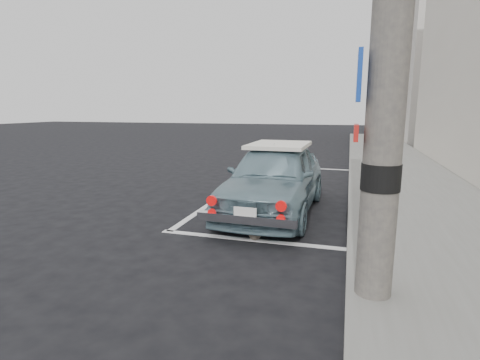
{
  "coord_description": "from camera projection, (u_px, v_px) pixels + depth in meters",
  "views": [
    {
      "loc": [
        1.75,
        -5.6,
        1.92
      ],
      "look_at": [
        0.05,
        0.23,
        0.75
      ],
      "focal_mm": 28.0,
      "sensor_mm": 36.0,
      "label": 1
    }
  ],
  "objects": [
    {
      "name": "ground",
      "position": [
        233.0,
        227.0,
        6.13
      ],
      "size": [
        80.0,
        80.0,
        0.0
      ],
      "primitive_type": "plane",
      "color": "black",
      "rests_on": "ground"
    },
    {
      "name": "pline_rear",
      "position": [
        255.0,
        240.0,
        5.52
      ],
      "size": [
        3.0,
        0.12,
        0.01
      ],
      "primitive_type": "cube",
      "color": "silver",
      "rests_on": "ground"
    },
    {
      "name": "cat",
      "position": [
        255.0,
        233.0,
        5.54
      ],
      "size": [
        0.25,
        0.42,
        0.23
      ],
      "rotation": [
        0.0,
        0.0,
        0.23
      ],
      "color": "#796D5C",
      "rests_on": "ground"
    },
    {
      "name": "building_far",
      "position": [
        432.0,
        73.0,
        22.48
      ],
      "size": [
        3.5,
        10.0,
        8.0
      ],
      "primitive_type": "cube",
      "color": "beige",
      "rests_on": "ground"
    },
    {
      "name": "pline_front",
      "position": [
        307.0,
        168.0,
        12.12
      ],
      "size": [
        3.0,
        0.12,
        0.01
      ],
      "primitive_type": "cube",
      "color": "silver",
      "rests_on": "ground"
    },
    {
      "name": "sidewalk",
      "position": [
        424.0,
        207.0,
        7.12
      ],
      "size": [
        2.8,
        40.0,
        0.15
      ],
      "primitive_type": "cube",
      "color": "slate",
      "rests_on": "ground"
    },
    {
      "name": "pline_side",
      "position": [
        234.0,
        187.0,
        9.2
      ],
      "size": [
        0.12,
        7.0,
        0.01
      ],
      "primitive_type": "cube",
      "color": "silver",
      "rests_on": "ground"
    },
    {
      "name": "retro_coupe",
      "position": [
        274.0,
        177.0,
        6.94
      ],
      "size": [
        1.61,
        3.84,
        1.29
      ],
      "rotation": [
        0.0,
        0.0,
        -0.02
      ],
      "color": "gray",
      "rests_on": "ground"
    }
  ]
}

